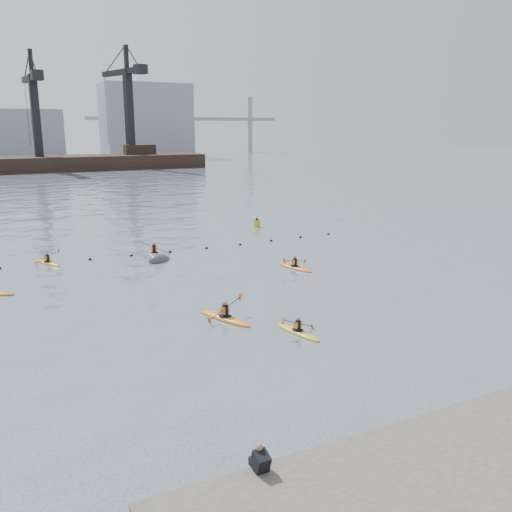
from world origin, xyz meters
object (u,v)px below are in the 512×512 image
Objects in this scene: kayaker_5 at (48,262)px; kayaker_1 at (298,331)px; kayaker_3 at (154,254)px; nav_buoy at (257,224)px; kayaker_0 at (225,317)px; kayaker_4 at (295,267)px; mooring_buoy at (160,261)px.

kayaker_1 is at bearing -90.65° from kayaker_5.
kayaker_3 is 3.11× the size of nav_buoy.
kayaker_0 is 4.00m from kayaker_1.
kayaker_1 is 1.03× the size of kayaker_5.
kayaker_4 is 17.55m from kayaker_5.
mooring_buoy is (-1.68, 16.73, -0.09)m from kayaker_1.
nav_buoy is at bearing 35.52° from mooring_buoy.
kayaker_3 is 7.58m from kayaker_5.
kayaker_0 reaches higher than kayaker_4.
kayaker_3 reaches higher than kayaker_4.
kayaker_4 is 1.13× the size of kayaker_5.
kayaker_5 is (-7.54, 0.85, -0.02)m from kayaker_3.
kayaker_3 is at bearing -62.44° from kayaker_4.
kayaker_5 is at bearing 103.28° from kayaker_1.
kayaker_3 is 1.09× the size of kayaker_4.
kayaker_1 is 2.61× the size of nav_buoy.
kayaker_0 is at bearing -120.28° from nav_buoy.
mooring_buoy is (-0.15, -1.85, -0.11)m from kayaker_3.
kayaker_4 is 9.94m from mooring_buoy.
mooring_buoy is 15.22m from nav_buoy.
kayaker_1 is at bearing -84.26° from mooring_buoy.
nav_buoy is (4.72, 15.17, 0.24)m from kayaker_4.
nav_buoy is at bearing 55.57° from kayaker_1.
kayaker_3 is at bearing 65.32° from kayaker_0.
kayaker_0 is 1.18× the size of kayaker_1.
kayaker_0 is 17.53m from kayaker_5.
kayaker_0 reaches higher than mooring_buoy.
kayaker_5 is at bearing -162.74° from nav_buoy.
kayaker_3 is (0.80, 15.34, -0.00)m from kayaker_0.
kayaker_3 reaches higher than kayaker_5.
kayaker_0 is 13.50m from mooring_buoy.
kayaker_1 is 12.01m from kayaker_4.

